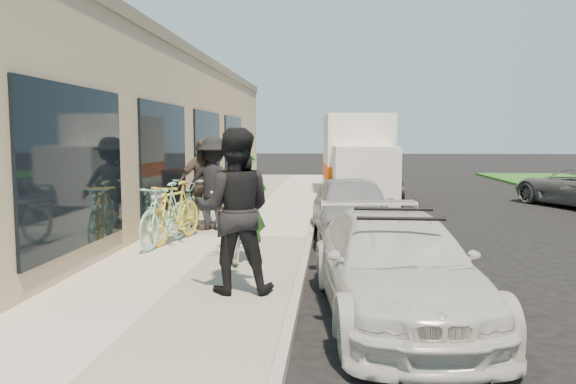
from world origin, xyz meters
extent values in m
plane|color=black|center=(0.00, 0.00, 0.00)|extent=(120.00, 120.00, 0.00)
cube|color=#B5AFA3|center=(-2.00, 3.00, 0.07)|extent=(3.00, 34.00, 0.15)
cube|color=gray|center=(-0.45, 3.00, 0.07)|extent=(0.12, 34.00, 0.13)
cube|color=tan|center=(-5.25, 8.00, 2.00)|extent=(3.50, 20.00, 4.00)
cube|color=#6F6754|center=(-5.25, 8.00, 4.10)|extent=(3.60, 20.00, 0.25)
cube|color=black|center=(-3.48, 0.00, 1.60)|extent=(0.06, 3.00, 2.20)
cube|color=black|center=(-3.48, 4.00, 1.60)|extent=(0.06, 3.00, 2.20)
cube|color=black|center=(-3.48, 8.00, 1.60)|extent=(0.06, 3.00, 2.20)
cube|color=black|center=(-3.48, 12.00, 1.60)|extent=(0.06, 3.00, 2.20)
cylinder|color=black|center=(-2.91, 3.42, 0.53)|extent=(0.05, 0.05, 0.76)
cylinder|color=black|center=(-2.93, 3.93, 0.53)|extent=(0.05, 0.05, 0.76)
cylinder|color=black|center=(-2.92, 3.67, 0.91)|extent=(0.08, 0.51, 0.05)
cube|color=black|center=(-2.90, 6.49, 0.68)|extent=(0.64, 0.28, 1.04)
cube|color=black|center=(-2.91, 6.87, 0.68)|extent=(0.64, 0.28, 1.04)
cube|color=black|center=(-2.90, 6.45, 0.73)|extent=(0.51, 0.19, 0.74)
imported|color=silver|center=(0.69, -1.13, 0.57)|extent=(2.00, 4.09, 1.15)
cylinder|color=black|center=(0.69, -1.56, 1.17)|extent=(0.91, 0.04, 0.04)
cylinder|color=black|center=(0.69, -0.79, 1.17)|extent=(0.91, 0.04, 0.04)
imported|color=#A4A4A9|center=(0.36, 3.66, 0.63)|extent=(1.75, 3.78, 1.25)
cube|color=silver|center=(0.92, 9.25, 0.87)|extent=(1.93, 1.93, 1.74)
cube|color=black|center=(0.92, 9.25, 1.23)|extent=(1.69, 0.15, 0.82)
cube|color=silver|center=(0.76, 11.98, 1.42)|extent=(2.32, 3.95, 2.65)
cube|color=#CF4B0C|center=(0.76, 11.98, 0.82)|extent=(2.34, 3.97, 0.50)
cylinder|color=black|center=(0.03, 8.74, 0.37)|extent=(0.27, 0.74, 0.73)
cylinder|color=black|center=(1.86, 8.84, 0.37)|extent=(0.27, 0.74, 0.73)
cylinder|color=black|center=(-0.02, 9.74, 0.37)|extent=(0.27, 0.74, 0.73)
cylinder|color=black|center=(1.80, 9.85, 0.37)|extent=(0.27, 0.74, 0.73)
cylinder|color=black|center=(-0.22, 13.21, 0.37)|extent=(0.27, 0.74, 0.73)
cylinder|color=black|center=(1.60, 13.31, 0.37)|extent=(0.27, 0.74, 0.73)
imported|color=silver|center=(-1.58, 1.28, 0.69)|extent=(1.22, 2.18, 1.08)
imported|color=#3B8C2E|center=(-1.27, 0.73, 0.98)|extent=(0.71, 0.61, 1.66)
imported|color=black|center=(-1.18, -0.77, 1.14)|extent=(1.02, 0.83, 1.97)
imported|color=#88CAB3|center=(-2.89, 1.99, 0.68)|extent=(0.79, 1.84, 1.07)
imported|color=#88CAB3|center=(-2.83, 4.13, 0.65)|extent=(0.90, 1.98, 1.01)
imported|color=gold|center=(-2.80, 2.35, 0.68)|extent=(0.89, 1.84, 1.06)
imported|color=black|center=(-2.40, 3.71, 1.08)|extent=(1.30, 0.88, 1.86)
imported|color=#504139|center=(-2.64, 3.77, 1.06)|extent=(1.09, 1.05, 1.83)
camera|label=1|loc=(-0.01, -7.33, 2.02)|focal=35.00mm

